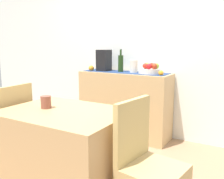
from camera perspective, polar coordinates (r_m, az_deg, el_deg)
ground_plane at (r=2.83m, az=-2.00°, el=-16.89°), size 6.40×6.40×0.02m
room_wall_rear at (r=3.57m, az=8.26°, el=11.25°), size 6.40×0.06×2.70m
sideboard_console at (r=3.53m, az=2.85°, el=-3.39°), size 1.27×0.42×0.90m
table_runner at (r=3.45m, az=2.91°, el=3.93°), size 1.19×0.32×0.01m
fruit_bowl at (r=3.30m, az=8.36°, el=4.13°), size 0.27×0.27×0.06m
apple_center at (r=3.28m, az=7.54°, el=5.27°), size 0.07×0.07×0.07m
apple_left at (r=3.37m, az=8.95°, el=5.35°), size 0.07×0.07×0.07m
apple_right at (r=3.31m, az=9.99°, el=5.22°), size 0.07×0.07×0.07m
apple_front at (r=3.37m, az=7.81°, el=5.40°), size 0.07×0.07×0.07m
apple_rear at (r=3.24m, az=9.52°, el=5.20°), size 0.07×0.07×0.07m
apple_upper at (r=3.22m, az=8.34°, el=5.18°), size 0.07×0.07×0.07m
wine_bottle at (r=3.47m, az=1.98°, el=5.94°), size 0.07×0.07×0.31m
coffee_maker at (r=3.61m, az=-1.83°, el=6.56°), size 0.16×0.18×0.30m
ceramic_vase at (r=3.38m, az=4.92°, el=5.20°), size 0.10×0.10×0.17m
orange_loose_near_bowl at (r=3.65m, az=-4.69°, el=4.82°), size 0.08×0.08×0.08m
orange_loose_mid at (r=3.15m, az=10.97°, el=3.68°), size 0.06×0.06×0.06m
dining_table at (r=2.24m, az=-10.43°, el=-13.90°), size 1.02×0.75×0.74m
coffee_cup at (r=2.23m, az=-14.69°, el=-2.76°), size 0.09×0.09×0.11m
chair_near_window at (r=2.82m, az=-22.61°, el=-11.70°), size 0.42×0.42×0.90m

